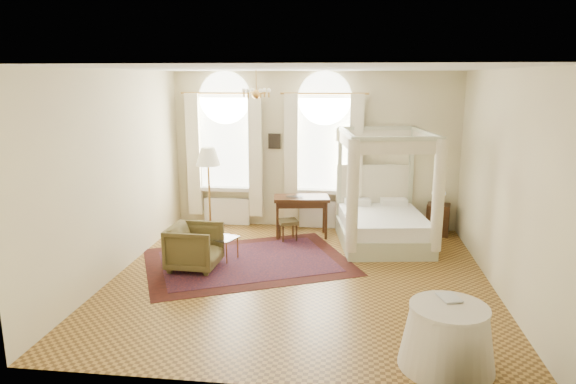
{
  "coord_description": "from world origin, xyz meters",
  "views": [
    {
      "loc": [
        0.75,
        -7.75,
        3.18
      ],
      "look_at": [
        -0.25,
        0.4,
        1.33
      ],
      "focal_mm": 32.0,
      "sensor_mm": 36.0,
      "label": 1
    }
  ],
  "objects_px": {
    "canopy_bed": "(383,220)",
    "floor_lamp": "(208,161)",
    "nightstand": "(438,219)",
    "stool": "(288,223)",
    "writing_desk": "(301,202)",
    "armchair": "(195,247)",
    "side_table": "(447,337)",
    "coffee_table": "(220,239)"
  },
  "relations": [
    {
      "from": "canopy_bed",
      "to": "floor_lamp",
      "type": "xyz_separation_m",
      "value": [
        -3.4,
        -0.07,
        1.08
      ]
    },
    {
      "from": "nightstand",
      "to": "stool",
      "type": "height_order",
      "value": "nightstand"
    },
    {
      "from": "writing_desk",
      "to": "armchair",
      "type": "xyz_separation_m",
      "value": [
        -1.61,
        -2.03,
        -0.33
      ]
    },
    {
      "from": "nightstand",
      "to": "side_table",
      "type": "distance_m",
      "value": 5.12
    },
    {
      "from": "nightstand",
      "to": "stool",
      "type": "xyz_separation_m",
      "value": [
        -3.01,
        -0.75,
        0.03
      ]
    },
    {
      "from": "coffee_table",
      "to": "side_table",
      "type": "distance_m",
      "value": 4.59
    },
    {
      "from": "stool",
      "to": "armchair",
      "type": "xyz_separation_m",
      "value": [
        -1.37,
        -1.73,
        0.03
      ]
    },
    {
      "from": "writing_desk",
      "to": "nightstand",
      "type": "bearing_deg",
      "value": 9.21
    },
    {
      "from": "coffee_table",
      "to": "canopy_bed",
      "type": "bearing_deg",
      "value": 21.89
    },
    {
      "from": "writing_desk",
      "to": "floor_lamp",
      "type": "relative_size",
      "value": 0.64
    },
    {
      "from": "floor_lamp",
      "to": "writing_desk",
      "type": "bearing_deg",
      "value": 13.19
    },
    {
      "from": "coffee_table",
      "to": "nightstand",
      "type": "bearing_deg",
      "value": 25.78
    },
    {
      "from": "canopy_bed",
      "to": "floor_lamp",
      "type": "height_order",
      "value": "canopy_bed"
    },
    {
      "from": "canopy_bed",
      "to": "side_table",
      "type": "xyz_separation_m",
      "value": [
        0.46,
        -4.27,
        -0.14
      ]
    },
    {
      "from": "writing_desk",
      "to": "floor_lamp",
      "type": "xyz_separation_m",
      "value": [
        -1.78,
        -0.42,
        0.87
      ]
    },
    {
      "from": "armchair",
      "to": "nightstand",
      "type": "bearing_deg",
      "value": -57.57
    },
    {
      "from": "canopy_bed",
      "to": "floor_lamp",
      "type": "bearing_deg",
      "value": -178.84
    },
    {
      "from": "writing_desk",
      "to": "coffee_table",
      "type": "bearing_deg",
      "value": -130.63
    },
    {
      "from": "coffee_table",
      "to": "armchair",
      "type": "bearing_deg",
      "value": -120.48
    },
    {
      "from": "canopy_bed",
      "to": "writing_desk",
      "type": "height_order",
      "value": "canopy_bed"
    },
    {
      "from": "armchair",
      "to": "coffee_table",
      "type": "height_order",
      "value": "armchair"
    },
    {
      "from": "floor_lamp",
      "to": "side_table",
      "type": "xyz_separation_m",
      "value": [
        3.86,
        -4.2,
        -1.22
      ]
    },
    {
      "from": "coffee_table",
      "to": "floor_lamp",
      "type": "bearing_deg",
      "value": 113.27
    },
    {
      "from": "nightstand",
      "to": "writing_desk",
      "type": "distance_m",
      "value": 2.84
    },
    {
      "from": "writing_desk",
      "to": "stool",
      "type": "bearing_deg",
      "value": -127.32
    },
    {
      "from": "canopy_bed",
      "to": "nightstand",
      "type": "height_order",
      "value": "canopy_bed"
    },
    {
      "from": "nightstand",
      "to": "side_table",
      "type": "xyz_separation_m",
      "value": [
        -0.7,
        -5.07,
        0.04
      ]
    },
    {
      "from": "stool",
      "to": "coffee_table",
      "type": "xyz_separation_m",
      "value": [
        -1.07,
        -1.22,
        0.03
      ]
    },
    {
      "from": "stool",
      "to": "floor_lamp",
      "type": "bearing_deg",
      "value": -175.81
    },
    {
      "from": "nightstand",
      "to": "canopy_bed",
      "type": "bearing_deg",
      "value": -145.53
    },
    {
      "from": "nightstand",
      "to": "armchair",
      "type": "xyz_separation_m",
      "value": [
        -4.39,
        -2.48,
        0.06
      ]
    },
    {
      "from": "canopy_bed",
      "to": "nightstand",
      "type": "xyz_separation_m",
      "value": [
        1.16,
        0.8,
        -0.18
      ]
    },
    {
      "from": "nightstand",
      "to": "side_table",
      "type": "bearing_deg",
      "value": -97.86
    },
    {
      "from": "armchair",
      "to": "side_table",
      "type": "xyz_separation_m",
      "value": [
        3.69,
        -2.59,
        -0.02
      ]
    },
    {
      "from": "stool",
      "to": "floor_lamp",
      "type": "distance_m",
      "value": 1.98
    },
    {
      "from": "canopy_bed",
      "to": "stool",
      "type": "bearing_deg",
      "value": 178.61
    },
    {
      "from": "armchair",
      "to": "side_table",
      "type": "relative_size",
      "value": 0.78
    },
    {
      "from": "canopy_bed",
      "to": "stool",
      "type": "relative_size",
      "value": 4.8
    },
    {
      "from": "nightstand",
      "to": "floor_lamp",
      "type": "bearing_deg",
      "value": -169.22
    },
    {
      "from": "canopy_bed",
      "to": "armchair",
      "type": "height_order",
      "value": "canopy_bed"
    },
    {
      "from": "stool",
      "to": "canopy_bed",
      "type": "bearing_deg",
      "value": -1.39
    },
    {
      "from": "floor_lamp",
      "to": "side_table",
      "type": "height_order",
      "value": "floor_lamp"
    }
  ]
}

